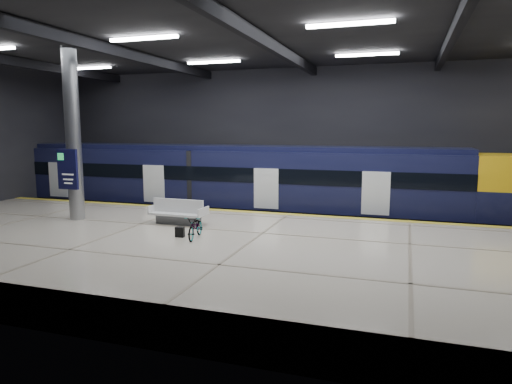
% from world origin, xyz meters
% --- Properties ---
extents(ground, '(30.00, 30.00, 0.00)m').
position_xyz_m(ground, '(0.00, 0.00, 0.00)').
color(ground, black).
rests_on(ground, ground).
extents(room_shell, '(30.10, 16.10, 8.05)m').
position_xyz_m(room_shell, '(-0.00, 0.00, 5.72)').
color(room_shell, black).
rests_on(room_shell, ground).
extents(platform, '(30.00, 11.00, 1.10)m').
position_xyz_m(platform, '(0.00, -2.50, 0.55)').
color(platform, beige).
rests_on(platform, ground).
extents(safety_strip, '(30.00, 0.40, 0.01)m').
position_xyz_m(safety_strip, '(0.00, 2.75, 1.11)').
color(safety_strip, gold).
rests_on(safety_strip, platform).
extents(rails, '(30.00, 1.52, 0.16)m').
position_xyz_m(rails, '(0.00, 5.50, 0.08)').
color(rails, gray).
rests_on(rails, ground).
extents(train, '(29.40, 2.84, 3.79)m').
position_xyz_m(train, '(-2.64, 5.50, 2.06)').
color(train, black).
rests_on(train, ground).
extents(bench, '(2.25, 0.97, 0.98)m').
position_xyz_m(bench, '(-3.61, -0.52, 1.45)').
color(bench, '#595B60').
rests_on(bench, platform).
extents(bicycle, '(0.76, 1.56, 0.79)m').
position_xyz_m(bicycle, '(-1.93, -2.47, 1.49)').
color(bicycle, '#99999E').
rests_on(bicycle, platform).
extents(pannier_bag, '(0.31, 0.20, 0.35)m').
position_xyz_m(pannier_bag, '(-2.53, -2.47, 1.28)').
color(pannier_bag, black).
rests_on(pannier_bag, platform).
extents(info_column, '(0.90, 0.78, 6.90)m').
position_xyz_m(info_column, '(-8.00, -1.03, 4.46)').
color(info_column, '#9EA0A5').
rests_on(info_column, platform).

